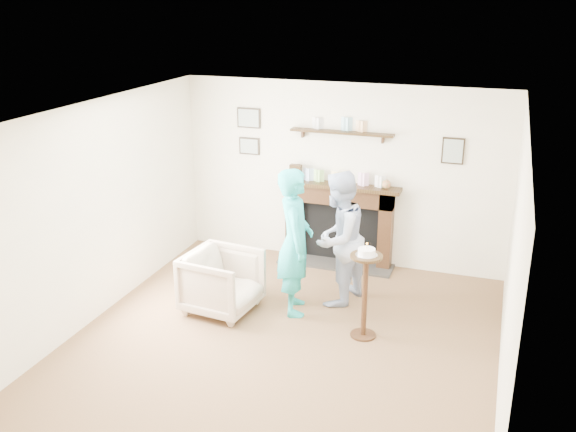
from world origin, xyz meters
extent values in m
plane|color=brown|center=(0.00, 0.00, 0.00)|extent=(5.00, 5.00, 0.00)
cube|color=white|center=(0.00, 2.50, 1.25)|extent=(4.50, 0.04, 2.50)
cube|color=white|center=(-2.25, 0.00, 1.25)|extent=(0.04, 5.00, 2.50)
cube|color=white|center=(2.25, 0.00, 1.25)|extent=(0.04, 5.00, 2.50)
cube|color=white|center=(0.00, 0.00, 2.50)|extent=(4.50, 5.00, 0.04)
cube|color=black|center=(-0.66, 2.40, 0.55)|extent=(0.18, 0.20, 1.10)
cube|color=black|center=(0.66, 2.40, 0.55)|extent=(0.18, 0.20, 1.10)
cube|color=black|center=(0.00, 2.40, 0.98)|extent=(1.50, 0.20, 0.24)
cube|color=black|center=(0.00, 2.47, 0.43)|extent=(1.14, 0.06, 0.86)
cube|color=#2E2C29|center=(0.00, 2.28, 0.01)|extent=(1.60, 0.44, 0.03)
cube|color=black|center=(0.00, 2.37, 1.12)|extent=(1.68, 0.26, 0.05)
cube|color=black|center=(0.00, 2.42, 1.85)|extent=(1.40, 0.15, 0.03)
cube|color=black|center=(-1.35, 2.48, 1.95)|extent=(0.34, 0.03, 0.28)
cube|color=black|center=(-1.35, 2.48, 1.55)|extent=(0.30, 0.03, 0.24)
cube|color=black|center=(1.45, 2.48, 1.70)|extent=(0.28, 0.03, 0.34)
cube|color=black|center=(-0.62, 2.37, 1.26)|extent=(0.16, 0.09, 0.22)
cylinder|color=beige|center=(-0.62, 2.32, 1.27)|extent=(0.11, 0.01, 0.11)
sphere|color=green|center=(0.64, 2.37, 1.21)|extent=(0.12, 0.12, 0.12)
imported|color=#C3AA91|center=(-0.93, 0.54, 0.00)|extent=(0.89, 0.87, 0.74)
imported|color=#B0C1DC|center=(0.30, 1.21, 0.00)|extent=(0.82, 0.94, 1.65)
imported|color=teal|center=(-0.11, 0.82, 0.00)|extent=(0.62, 0.75, 1.75)
cylinder|color=black|center=(0.80, 0.48, 0.01)|extent=(0.29, 0.29, 0.02)
cylinder|color=black|center=(0.80, 0.48, 0.48)|extent=(0.06, 0.06, 0.92)
cylinder|color=black|center=(0.80, 0.48, 0.96)|extent=(0.35, 0.35, 0.03)
cylinder|color=silver|center=(0.80, 0.48, 0.97)|extent=(0.23, 0.23, 0.01)
cylinder|color=white|center=(0.80, 0.48, 1.01)|extent=(0.18, 0.18, 0.07)
cylinder|color=beige|center=(0.80, 0.48, 1.07)|extent=(0.01, 0.01, 0.05)
sphere|color=orange|center=(0.80, 0.48, 1.10)|extent=(0.02, 0.02, 0.02)
camera|label=1|loc=(2.06, -5.73, 3.61)|focal=40.00mm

